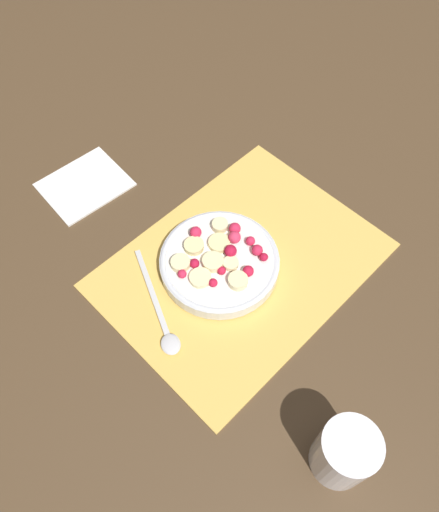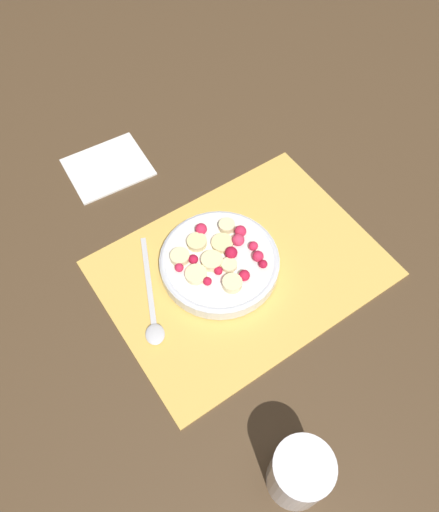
% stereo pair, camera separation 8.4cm
% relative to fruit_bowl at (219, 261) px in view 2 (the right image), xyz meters
% --- Properties ---
extents(ground_plane, '(3.00, 3.00, 0.00)m').
position_rel_fruit_bowl_xyz_m(ground_plane, '(0.03, -0.02, -0.02)').
color(ground_plane, '#4C3823').
extents(placemat, '(0.47, 0.35, 0.01)m').
position_rel_fruit_bowl_xyz_m(placemat, '(0.03, -0.02, -0.02)').
color(placemat, '#E0B251').
rests_on(placemat, ground_plane).
extents(fruit_bowl, '(0.21, 0.21, 0.05)m').
position_rel_fruit_bowl_xyz_m(fruit_bowl, '(0.00, 0.00, 0.00)').
color(fruit_bowl, silver).
rests_on(fruit_bowl, placemat).
extents(spoon, '(0.10, 0.20, 0.01)m').
position_rel_fruit_bowl_xyz_m(spoon, '(-0.14, -0.01, -0.01)').
color(spoon, silver).
rests_on(spoon, placemat).
extents(drinking_glass, '(0.08, 0.08, 0.11)m').
position_rel_fruit_bowl_xyz_m(drinking_glass, '(-0.11, -0.34, 0.03)').
color(drinking_glass, white).
rests_on(drinking_glass, ground_plane).
extents(napkin, '(0.16, 0.14, 0.01)m').
position_rel_fruit_bowl_xyz_m(napkin, '(-0.05, 0.32, -0.02)').
color(napkin, white).
rests_on(napkin, ground_plane).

